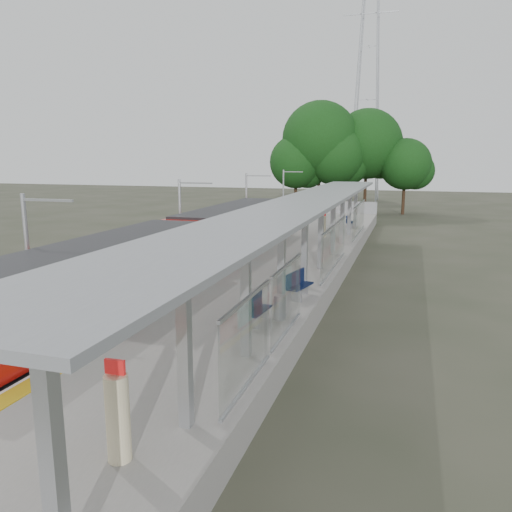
{
  "coord_description": "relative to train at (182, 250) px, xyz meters",
  "views": [
    {
      "loc": [
        6.29,
        -6.82,
        6.58
      ],
      "look_at": [
        -0.17,
        13.92,
        2.3
      ],
      "focal_mm": 35.0,
      "sensor_mm": 36.0,
      "label": 1
    }
  ],
  "objects": [
    {
      "name": "pylon",
      "position": [
        3.5,
        57.58,
        16.95
      ],
      "size": [
        8.0,
        4.0,
        38.0
      ],
      "primitive_type": null,
      "color": "#9EA0A5",
      "rests_on": "ground"
    },
    {
      "name": "tactile_strip",
      "position": [
        1.95,
        4.58,
        -1.04
      ],
      "size": [
        0.6,
        50.0,
        0.02
      ],
      "primitive_type": "cube",
      "color": "gold",
      "rests_on": "platform"
    },
    {
      "name": "trackbed",
      "position": [
        -0.0,
        4.58,
        -1.93
      ],
      "size": [
        3.0,
        70.0,
        0.24
      ],
      "primitive_type": "cube",
      "color": "#59544C",
      "rests_on": "ground"
    },
    {
      "name": "litter_bin",
      "position": [
        6.6,
        -5.99,
        -0.61
      ],
      "size": [
        0.5,
        0.5,
        0.88
      ],
      "primitive_type": "cylinder",
      "rotation": [
        0.0,
        0.0,
        -0.17
      ],
      "color": "#9EA0A5",
      "rests_on": "platform"
    },
    {
      "name": "catenary_masts",
      "position": [
        -1.72,
        3.58,
        0.86
      ],
      "size": [
        2.08,
        48.16,
        5.4
      ],
      "color": "#9EA0A5",
      "rests_on": "ground"
    },
    {
      "name": "train",
      "position": [
        0.0,
        0.0,
        0.0
      ],
      "size": [
        2.74,
        27.6,
        3.62
      ],
      "color": "black",
      "rests_on": "ground"
    },
    {
      "name": "bench_near",
      "position": [
        5.91,
        -6.56,
        -0.53
      ],
      "size": [
        0.59,
        1.5,
        1.0
      ],
      "rotation": [
        0.0,
        0.0,
        -0.1
      ],
      "color": "#0D1A44",
      "rests_on": "platform"
    },
    {
      "name": "bench_far",
      "position": [
        6.04,
        18.6,
        -0.52
      ],
      "size": [
        0.52,
        1.49,
        1.01
      ],
      "rotation": [
        0.0,
        0.0,
        -0.05
      ],
      "color": "#0D1A44",
      "rests_on": "platform"
    },
    {
      "name": "tree_cluster",
      "position": [
        2.57,
        38.09,
        5.64
      ],
      "size": [
        18.4,
        11.15,
        13.18
      ],
      "color": "#382316",
      "rests_on": "ground"
    },
    {
      "name": "ground",
      "position": [
        4.5,
        -15.42,
        -2.05
      ],
      "size": [
        200.0,
        200.0,
        0.0
      ],
      "primitive_type": "plane",
      "color": "#474438",
      "rests_on": "ground"
    },
    {
      "name": "end_fence",
      "position": [
        4.5,
        29.53,
        -0.45
      ],
      "size": [
        6.0,
        0.1,
        1.2
      ],
      "primitive_type": "cube",
      "color": "#9EA0A5",
      "rests_on": "platform"
    },
    {
      "name": "info_pillar_far",
      "position": [
        4.87,
        12.91,
        -0.28
      ],
      "size": [
        0.4,
        0.4,
        1.78
      ],
      "rotation": [
        0.0,
        0.0,
        0.17
      ],
      "color": "beige",
      "rests_on": "platform"
    },
    {
      "name": "bench_mid",
      "position": [
        6.59,
        -3.03,
        -0.48
      ],
      "size": [
        0.84,
        1.67,
        1.09
      ],
      "rotation": [
        0.0,
        0.0,
        -0.23
      ],
      "color": "#0D1A44",
      "rests_on": "platform"
    },
    {
      "name": "canopy",
      "position": [
        6.11,
        0.76,
        2.15
      ],
      "size": [
        3.27,
        38.0,
        3.66
      ],
      "color": "#9EA0A5",
      "rests_on": "platform"
    },
    {
      "name": "platform",
      "position": [
        4.5,
        4.58,
        -1.55
      ],
      "size": [
        6.0,
        50.0,
        1.0
      ],
      "primitive_type": "cube",
      "color": "gray",
      "rests_on": "ground"
    },
    {
      "name": "info_pillar_near",
      "position": [
        5.82,
        -14.91,
        -0.18
      ],
      "size": [
        0.45,
        0.45,
        2.0
      ],
      "rotation": [
        0.0,
        0.0,
        0.04
      ],
      "color": "beige",
      "rests_on": "platform"
    }
  ]
}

